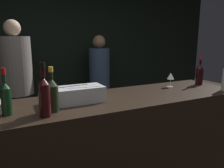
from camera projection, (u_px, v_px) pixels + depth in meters
wall_back_chalkboard at (59, 49)px, 3.70m from camera, size 6.40×0.06×2.80m
bar_counter at (114, 152)px, 2.05m from camera, size 2.57×0.69×1.05m
ice_bin_with_bottles at (78, 93)px, 1.80m from camera, size 0.42×0.22×0.13m
wine_glass at (171, 76)px, 2.36m from camera, size 0.08×0.08×0.16m
red_wine_bottle_burgundy at (6, 97)px, 1.48m from camera, size 0.07×0.07×0.33m
red_wine_bottle_black_foil at (44, 95)px, 1.45m from camera, size 0.08×0.08×0.37m
red_wine_bottle_tall at (200, 74)px, 2.47m from camera, size 0.08×0.08×0.33m
champagne_bottle at (52, 94)px, 1.55m from camera, size 0.09×0.09×0.33m
person_in_hoodie at (99, 79)px, 3.68m from camera, size 0.35×0.35×1.62m
person_blond_tee at (17, 82)px, 2.91m from camera, size 0.42×0.42×1.81m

